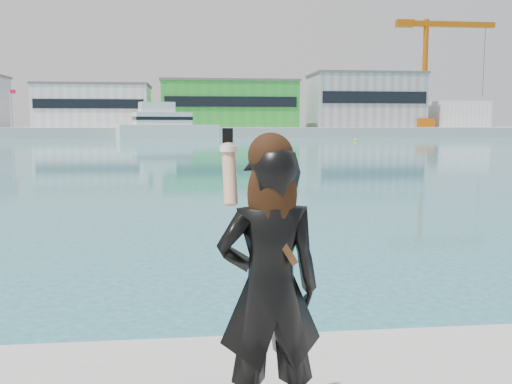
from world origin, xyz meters
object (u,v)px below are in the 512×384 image
(dock_crane, at_px, (430,69))
(motor_yacht, at_px, (165,125))
(buoy_near, at_px, (355,141))
(woman, at_px, (270,281))

(dock_crane, distance_m, motor_yacht, 61.43)
(dock_crane, xyz_separation_m, buoy_near, (-28.01, -37.42, -15.07))
(dock_crane, relative_size, buoy_near, 48.00)
(motor_yacht, relative_size, buoy_near, 40.52)
(motor_yacht, bearing_deg, buoy_near, -54.38)
(dock_crane, distance_m, woman, 134.41)
(dock_crane, relative_size, woman, 13.33)
(motor_yacht, xyz_separation_m, woman, (5.35, -110.54, -0.85))
(motor_yacht, height_order, woman, motor_yacht)
(dock_crane, bearing_deg, buoy_near, -126.81)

